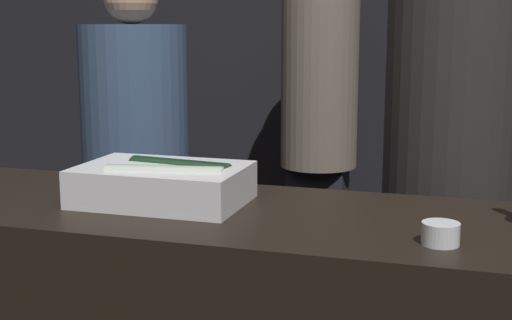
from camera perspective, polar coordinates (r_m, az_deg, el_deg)
The scene contains 6 objects.
wall_back_chalkboard at distance 3.63m, azimuth 9.40°, elevation 10.05°, with size 6.40×0.06×2.80m.
ice_bin_with_bottles at distance 1.79m, azimuth -7.34°, elevation -1.82°, with size 0.41×0.28×0.11m.
candle_votive at distance 1.50m, azimuth 14.55°, elevation -5.71°, with size 0.08×0.08×0.05m.
person_in_hoodie at distance 2.25m, azimuth 15.18°, elevation -0.48°, with size 0.40×0.40×1.81m.
person_blond_tee at distance 3.19m, azimuth 5.05°, elevation 2.66°, with size 0.34×0.34×1.76m.
person_grey_polo at distance 2.87m, azimuth -9.58°, elevation -0.05°, with size 0.42×0.42×1.65m.
Camera 1 is at (0.49, -1.29, 1.43)m, focal length 50.00 mm.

